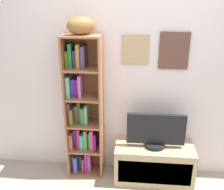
# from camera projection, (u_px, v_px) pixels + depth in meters

# --- Properties ---
(back_wall) EXTENTS (4.80, 0.08, 2.34)m
(back_wall) POSITION_uv_depth(u_px,v_px,m) (136.00, 76.00, 2.83)
(back_wall) COLOR silver
(back_wall) RESTS_ON ground
(bookshelf) EXTENTS (0.40, 0.27, 1.63)m
(bookshelf) POSITION_uv_depth(u_px,v_px,m) (83.00, 114.00, 2.91)
(bookshelf) COLOR #9D6443
(bookshelf) RESTS_ON ground
(football) EXTENTS (0.33, 0.29, 0.18)m
(football) POSITION_uv_depth(u_px,v_px,m) (81.00, 26.00, 2.53)
(football) COLOR olive
(football) RESTS_ON bookshelf
(tv_stand) EXTENTS (0.87, 0.38, 0.44)m
(tv_stand) POSITION_uv_depth(u_px,v_px,m) (154.00, 163.00, 2.95)
(tv_stand) COLOR tan
(tv_stand) RESTS_ON ground
(television) EXTENTS (0.63, 0.22, 0.39)m
(television) POSITION_uv_depth(u_px,v_px,m) (156.00, 131.00, 2.80)
(television) COLOR black
(television) RESTS_ON tv_stand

